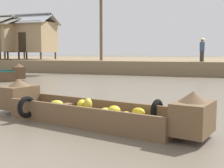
# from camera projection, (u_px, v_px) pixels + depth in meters

# --- Properties ---
(ground_plane) EXTENTS (300.00, 300.00, 0.00)m
(ground_plane) POSITION_uv_depth(u_px,v_px,m) (116.00, 92.00, 12.25)
(ground_plane) COLOR #665B4C
(riverbank_strip) EXTENTS (160.00, 20.00, 0.98)m
(riverbank_strip) POSITION_uv_depth(u_px,v_px,m) (177.00, 64.00, 29.97)
(riverbank_strip) COLOR #7F6B4C
(riverbank_strip) RESTS_ON ground
(banana_boat) EXTENTS (5.43, 2.10, 0.91)m
(banana_boat) POSITION_uv_depth(u_px,v_px,m) (91.00, 110.00, 6.71)
(banana_boat) COLOR brown
(banana_boat) RESTS_ON ground
(stilt_house_mid_left) EXTENTS (4.45, 4.09, 3.86)m
(stilt_house_mid_left) POSITION_uv_depth(u_px,v_px,m) (1.00, 38.00, 28.14)
(stilt_house_mid_left) COLOR #4C3826
(stilt_house_mid_left) RESTS_ON riverbank_strip
(stilt_house_mid_right) EXTENTS (4.70, 3.41, 4.26)m
(stilt_house_mid_right) POSITION_uv_depth(u_px,v_px,m) (32.00, 37.00, 28.18)
(stilt_house_mid_right) COLOR #4C3826
(stilt_house_mid_right) RESTS_ON riverbank_strip
(vendor_person) EXTENTS (0.44, 0.44, 1.66)m
(vendor_person) POSITION_uv_depth(u_px,v_px,m) (202.00, 48.00, 20.51)
(vendor_person) COLOR #332D28
(vendor_person) RESTS_ON riverbank_strip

